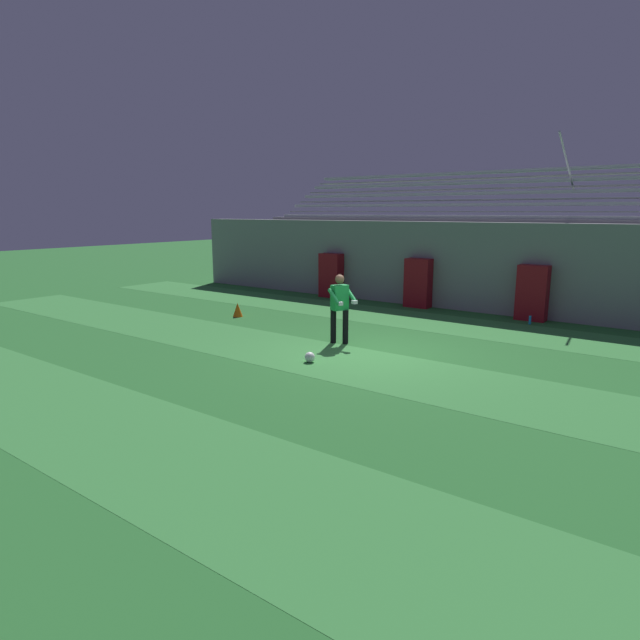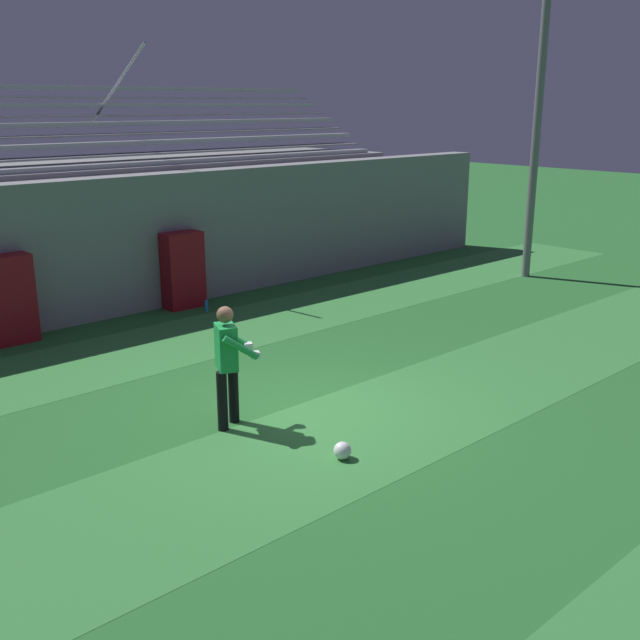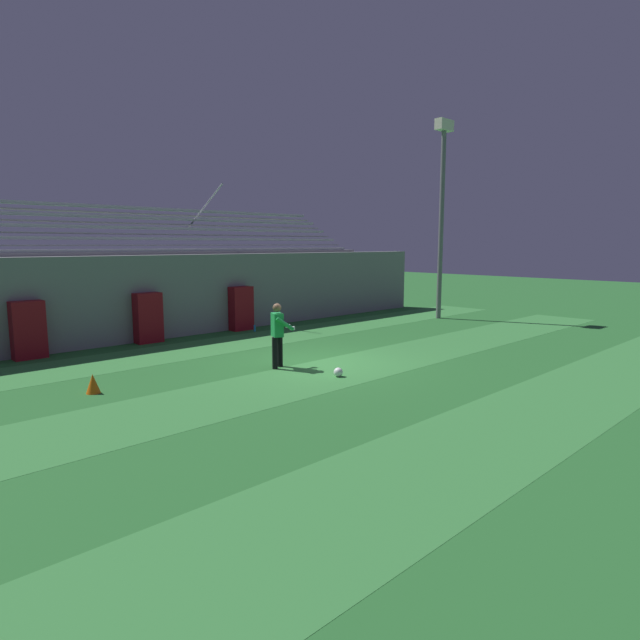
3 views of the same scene
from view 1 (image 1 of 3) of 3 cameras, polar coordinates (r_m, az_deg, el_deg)
ground_plane at (r=12.13m, az=5.51°, el=-3.50°), size 80.00×80.00×0.00m
turf_stripe_near at (r=7.90m, az=-18.22°, el=-12.44°), size 28.00×2.49×0.01m
turf_stripe_mid at (r=11.30m, az=2.83°, el=-4.58°), size 28.00×2.49×0.01m
turf_stripe_far at (r=15.58m, az=13.08°, el=-0.37°), size 28.00×2.49×0.01m
back_wall at (r=17.70m, az=16.61°, el=5.43°), size 24.00×0.60×2.80m
padding_pillar_gate_left at (r=17.97m, az=10.42°, el=3.90°), size 0.85×0.44×1.61m
padding_pillar_gate_right at (r=16.71m, az=21.71°, el=2.70°), size 0.85×0.44×1.61m
padding_pillar_far_left at (r=19.77m, az=1.20°, el=4.77°), size 0.85×0.44×1.61m
bleacher_stand at (r=19.90m, az=18.98°, el=6.21°), size 18.00×4.05×5.43m
goalkeeper at (r=12.75m, az=2.14°, el=1.67°), size 0.69×0.71×1.67m
soccer_ball at (r=11.31m, az=-1.10°, el=-3.98°), size 0.22×0.22×0.22m
traffic_cone at (r=16.34m, az=-8.78°, el=1.08°), size 0.30×0.30×0.42m
water_bottle at (r=16.21m, az=21.49°, el=-0.00°), size 0.07×0.07×0.24m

